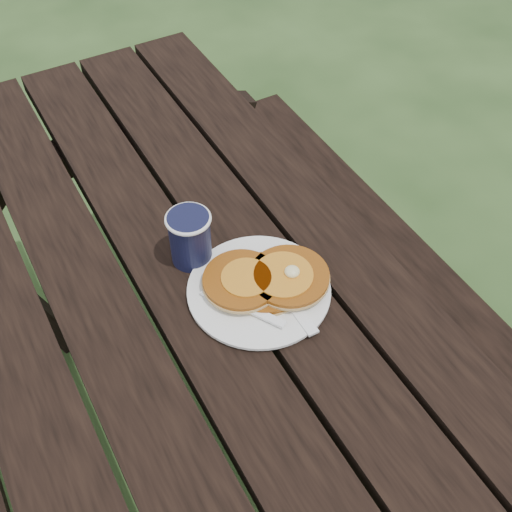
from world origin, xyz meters
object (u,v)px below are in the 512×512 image
pancake_stack (267,279)px  coffee_cup (190,236)px  picnic_table (216,426)px  plate (259,290)px

pancake_stack → coffee_cup: coffee_cup is taller
pancake_stack → picnic_table: bearing=-173.9°
pancake_stack → coffee_cup: 0.16m
coffee_cup → plate: bearing=-62.5°
picnic_table → coffee_cup: bearing=73.1°
picnic_table → plate: plate is taller
pancake_stack → coffee_cup: size_ratio=2.03×
picnic_table → pancake_stack: pancake_stack is taller
picnic_table → pancake_stack: size_ratio=8.28×
coffee_cup → pancake_stack: bearing=-56.9°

